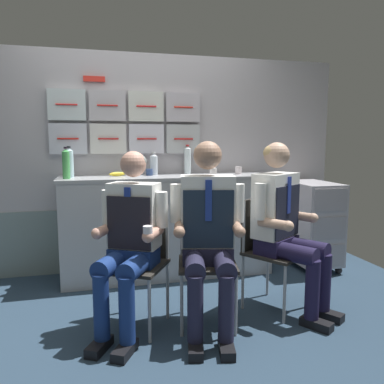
{
  "coord_description": "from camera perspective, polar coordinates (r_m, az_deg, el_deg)",
  "views": [
    {
      "loc": [
        -0.43,
        -2.49,
        1.29
      ],
      "look_at": [
        0.26,
        0.26,
        0.92
      ],
      "focal_mm": 35.74,
      "sensor_mm": 36.0,
      "label": 1
    }
  ],
  "objects": [
    {
      "name": "water_bottle_blue_cap",
      "position": [
        3.77,
        -5.71,
        4.17
      ],
      "size": [
        0.08,
        0.08,
        0.22
      ],
      "color": "silver",
      "rests_on": "galley_counter"
    },
    {
      "name": "water_bottle_tall",
      "position": [
        3.87,
        -0.66,
        4.8
      ],
      "size": [
        0.07,
        0.07,
        0.29
      ],
      "color": "silver",
      "rests_on": "galley_counter"
    },
    {
      "name": "service_trolley",
      "position": [
        4.12,
        17.36,
        -4.28
      ],
      "size": [
        0.4,
        0.65,
        0.88
      ],
      "color": "black",
      "rests_on": "ground"
    },
    {
      "name": "galley_bulkhead",
      "position": [
        3.9,
        -7.95,
        4.16
      ],
      "size": [
        4.2,
        0.14,
        2.15
      ],
      "color": "#AEAAB0",
      "rests_on": "ground"
    },
    {
      "name": "snack_banana",
      "position": [
        3.68,
        -11.07,
        2.66
      ],
      "size": [
        0.17,
        0.1,
        0.04
      ],
      "color": "yellow",
      "rests_on": "galley_counter"
    },
    {
      "name": "crew_member_left",
      "position": [
        2.59,
        -9.32,
        -6.4
      ],
      "size": [
        0.56,
        0.65,
        1.23
      ],
      "color": "black",
      "rests_on": "ground"
    },
    {
      "name": "galley_counter",
      "position": [
        3.73,
        -3.63,
        -4.98
      ],
      "size": [
        2.02,
        0.53,
        0.97
      ],
      "color": "#ADB0B5",
      "rests_on": "ground"
    },
    {
      "name": "folding_chair_left",
      "position": [
        2.77,
        -7.86,
        -8.58
      ],
      "size": [
        0.54,
        0.54,
        0.85
      ],
      "color": "#A8AAAF",
      "rests_on": "ground"
    },
    {
      "name": "water_bottle_short",
      "position": [
        3.63,
        -17.85,
        4.18
      ],
      "size": [
        0.08,
        0.08,
        0.28
      ],
      "color": "silver",
      "rests_on": "galley_counter"
    },
    {
      "name": "folding_chair_by_counter",
      "position": [
        3.06,
        10.93,
        -7.08
      ],
      "size": [
        0.55,
        0.55,
        0.85
      ],
      "color": "#A8AAAF",
      "rests_on": "ground"
    },
    {
      "name": "crew_member_by_counter",
      "position": [
        2.94,
        13.66,
        -4.01
      ],
      "size": [
        0.62,
        0.69,
        1.29
      ],
      "color": "black",
      "rests_on": "ground"
    },
    {
      "name": "crew_member_right",
      "position": [
        2.59,
        2.42,
        -5.23
      ],
      "size": [
        0.53,
        0.68,
        1.3
      ],
      "color": "black",
      "rests_on": "ground"
    },
    {
      "name": "paper_cup_blue",
      "position": [
        3.86,
        6.94,
        3.25
      ],
      "size": [
        0.06,
        0.06,
        0.07
      ],
      "color": "silver",
      "rests_on": "galley_counter"
    },
    {
      "name": "coffee_cup_white",
      "position": [
        3.61,
        3.17,
        3.02
      ],
      "size": [
        0.07,
        0.07,
        0.08
      ],
      "color": "white",
      "rests_on": "galley_counter"
    },
    {
      "name": "espresso_cup_small",
      "position": [
        3.69,
        -6.38,
        2.98
      ],
      "size": [
        0.06,
        0.06,
        0.06
      ],
      "color": "navy",
      "rests_on": "galley_counter"
    },
    {
      "name": "folding_chair_right",
      "position": [
        2.79,
        2.18,
        -8.39
      ],
      "size": [
        0.48,
        0.48,
        0.85
      ],
      "color": "#A8AAAF",
      "rests_on": "ground"
    },
    {
      "name": "sparkling_bottle_green",
      "position": [
        3.5,
        -18.29,
        4.02
      ],
      "size": [
        0.06,
        0.06,
        0.28
      ],
      "color": "#48A353",
      "rests_on": "galley_counter"
    },
    {
      "name": "ground",
      "position": [
        2.85,
        -4.1,
        -19.89
      ],
      "size": [
        4.8,
        4.8,
        0.04
      ],
      "primitive_type": "cube",
      "color": "#273A4D"
    }
  ]
}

